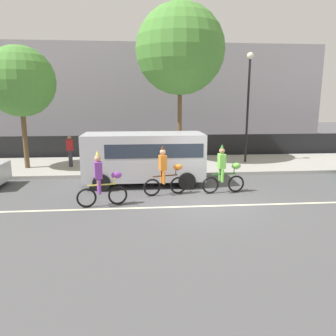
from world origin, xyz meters
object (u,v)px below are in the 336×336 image
(parade_cyclist_lime, at_px, (224,172))
(street_lamp_post, at_px, (248,92))
(parade_cyclist_orange, at_px, (166,173))
(parked_van_silver, at_px, (146,155))
(parade_cyclist_purple, at_px, (102,182))
(pedestrian_onlooker, at_px, (70,150))

(parade_cyclist_lime, distance_m, street_lamp_post, 6.90)
(parade_cyclist_orange, bearing_deg, parked_van_silver, 112.43)
(parade_cyclist_lime, bearing_deg, parade_cyclist_purple, -164.74)
(parade_cyclist_lime, relative_size, street_lamp_post, 0.33)
(parade_cyclist_purple, xyz_separation_m, pedestrian_onlooker, (-2.29, 6.20, 0.17))
(parade_cyclist_orange, relative_size, parked_van_silver, 0.38)
(parade_cyclist_lime, bearing_deg, parked_van_silver, 151.25)
(parade_cyclist_orange, height_order, street_lamp_post, street_lamp_post)
(parade_cyclist_lime, bearing_deg, street_lamp_post, 64.26)
(parade_cyclist_lime, bearing_deg, pedestrian_onlooker, 143.85)
(parade_cyclist_orange, height_order, parade_cyclist_lime, same)
(parade_cyclist_purple, relative_size, street_lamp_post, 0.33)
(street_lamp_post, height_order, pedestrian_onlooker, street_lamp_post)
(parked_van_silver, xyz_separation_m, street_lamp_post, (5.65, 3.90, 2.71))
(pedestrian_onlooker, bearing_deg, parade_cyclist_purple, -69.73)
(parked_van_silver, relative_size, street_lamp_post, 0.85)
(parked_van_silver, bearing_deg, parade_cyclist_lime, -28.75)
(parked_van_silver, bearing_deg, parade_cyclist_orange, -67.57)
(parade_cyclist_purple, relative_size, pedestrian_onlooker, 1.19)
(parade_cyclist_orange, bearing_deg, pedestrian_onlooker, 131.89)
(parked_van_silver, distance_m, pedestrian_onlooker, 5.08)
(parade_cyclist_orange, height_order, pedestrian_onlooker, parade_cyclist_orange)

